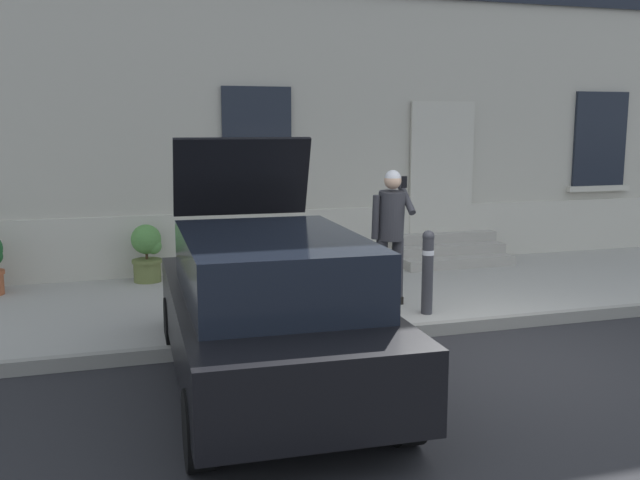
{
  "coord_description": "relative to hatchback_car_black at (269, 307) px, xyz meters",
  "views": [
    {
      "loc": [
        -3.77,
        -6.41,
        2.48
      ],
      "look_at": [
        -1.3,
        1.6,
        1.1
      ],
      "focal_mm": 39.77,
      "sensor_mm": 36.0,
      "label": 1
    }
  ],
  "objects": [
    {
      "name": "entrance_stoop",
      "position": [
        4.13,
        4.42,
        -0.46
      ],
      "size": [
        1.91,
        0.96,
        0.48
      ],
      "color": "#9E998E",
      "rests_on": "sidewalk"
    },
    {
      "name": "curb_edge",
      "position": [
        2.34,
        1.13,
        -0.72
      ],
      "size": [
        24.0,
        0.12,
        0.15
      ],
      "primitive_type": "cube",
      "color": "gray",
      "rests_on": "ground"
    },
    {
      "name": "planter_olive",
      "position": [
        -0.83,
        4.41,
        -0.19
      ],
      "size": [
        0.44,
        0.44,
        0.86
      ],
      "color": "#606B38",
      "rests_on": "sidewalk"
    },
    {
      "name": "ground_plane",
      "position": [
        2.34,
        0.19,
        -0.8
      ],
      "size": [
        80.0,
        80.0,
        0.0
      ],
      "primitive_type": "plane",
      "color": "#232326"
    },
    {
      "name": "sidewalk",
      "position": [
        2.34,
        2.99,
        -0.72
      ],
      "size": [
        24.0,
        3.6,
        0.15
      ],
      "primitive_type": "cube",
      "color": "#99968E",
      "rests_on": "ground"
    },
    {
      "name": "building_facade",
      "position": [
        2.35,
        5.48,
        2.93
      ],
      "size": [
        24.0,
        1.52,
        7.5
      ],
      "color": "#B2AD9E",
      "rests_on": "ground"
    },
    {
      "name": "bollard_near_person",
      "position": [
        2.35,
        1.54,
        -0.09
      ],
      "size": [
        0.15,
        0.15,
        1.04
      ],
      "color": "#333338",
      "rests_on": "sidewalk"
    },
    {
      "name": "hatchback_car_black",
      "position": [
        0.0,
        0.0,
        0.0
      ],
      "size": [
        1.92,
        4.13,
        2.34
      ],
      "color": "black",
      "rests_on": "ground"
    },
    {
      "name": "person_on_phone",
      "position": [
        2.09,
        2.09,
        0.35
      ],
      "size": [
        0.51,
        0.46,
        1.75
      ],
      "rotation": [
        0.0,
        0.0,
        0.13
      ],
      "color": "#2D2D33",
      "rests_on": "sidewalk"
    }
  ]
}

